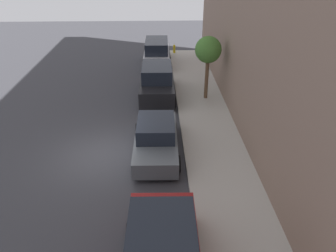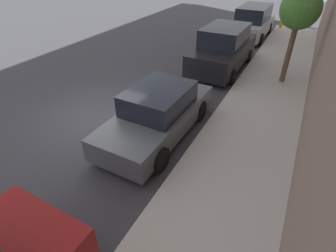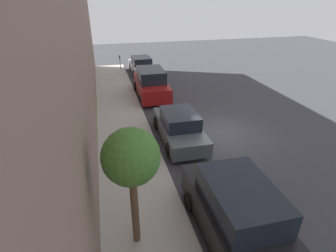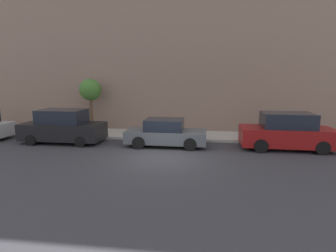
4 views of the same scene
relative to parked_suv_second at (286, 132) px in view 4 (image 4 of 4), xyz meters
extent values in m
plane|color=#38383D|center=(-2.42, 6.43, -0.93)|extent=(60.00, 60.00, 0.00)
cube|color=#B2ADA3|center=(2.47, 6.43, -0.85)|extent=(2.77, 32.00, 0.15)
cube|color=#846B5B|center=(4.85, 6.43, 7.25)|extent=(2.00, 32.00, 16.36)
cube|color=maroon|center=(0.00, 0.00, -0.23)|extent=(2.06, 4.84, 0.96)
cube|color=black|center=(0.00, 0.00, 0.65)|extent=(1.78, 2.64, 0.80)
cylinder|color=black|center=(-0.93, 1.49, -0.57)|extent=(0.22, 0.71, 0.71)
cylinder|color=black|center=(0.93, 1.49, -0.57)|extent=(0.22, 0.71, 0.71)
cylinder|color=black|center=(-0.93, -1.49, -0.57)|extent=(0.22, 0.71, 0.71)
cylinder|color=black|center=(0.93, -1.49, -0.57)|extent=(0.22, 0.71, 0.71)
cube|color=#4C5156|center=(-0.13, 6.52, -0.37)|extent=(1.89, 4.54, 0.68)
cube|color=black|center=(-0.13, 6.62, 0.29)|extent=(1.63, 2.13, 0.64)
cylinder|color=black|center=(-0.98, 7.92, -0.58)|extent=(0.22, 0.69, 0.69)
cylinder|color=black|center=(0.72, 7.92, -0.58)|extent=(0.22, 0.69, 0.69)
cylinder|color=black|center=(-0.98, 5.13, -0.58)|extent=(0.22, 0.69, 0.69)
cylinder|color=black|center=(0.72, 5.13, -0.58)|extent=(0.22, 0.69, 0.69)
cube|color=black|center=(-0.06, 12.73, -0.23)|extent=(2.02, 4.82, 0.96)
cube|color=black|center=(-0.06, 12.73, 0.65)|extent=(1.76, 2.62, 0.80)
cylinder|color=black|center=(-0.99, 14.21, -0.62)|extent=(0.22, 0.62, 0.62)
cylinder|color=black|center=(0.87, 14.21, -0.62)|extent=(0.22, 0.62, 0.62)
cylinder|color=black|center=(-0.99, 11.24, -0.62)|extent=(0.22, 0.62, 0.62)
cylinder|color=black|center=(0.87, 11.24, -0.62)|extent=(0.22, 0.62, 0.62)
cylinder|color=black|center=(0.85, 17.44, -0.59)|extent=(0.22, 0.67, 0.67)
cylinder|color=brown|center=(2.81, 12.16, 0.46)|extent=(0.21, 0.21, 2.47)
sphere|color=#42752D|center=(2.81, 12.16, 2.10)|extent=(1.48, 1.48, 1.48)
camera|label=1|loc=(-0.04, -5.66, 7.04)|focal=35.00mm
camera|label=2|loc=(3.25, 0.68, 3.97)|focal=28.00mm
camera|label=3|loc=(3.25, 17.59, 5.65)|focal=28.00mm
camera|label=4|loc=(-14.49, 4.61, 2.82)|focal=28.00mm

